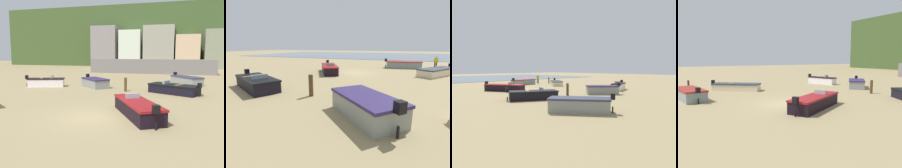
# 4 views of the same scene
# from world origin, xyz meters

# --- Properties ---
(ground_plane) EXTENTS (160.00, 160.00, 0.00)m
(ground_plane) POSITION_xyz_m (0.00, 0.00, 0.00)
(ground_plane) COLOR #9B875D
(headland_hill) EXTENTS (90.00, 32.00, 16.08)m
(headland_hill) POSITION_xyz_m (0.00, 66.00, 8.04)
(headland_hill) COLOR #3C5328
(headland_hill) RESTS_ON ground
(harbor_pier) EXTENTS (21.51, 2.40, 2.47)m
(harbor_pier) POSITION_xyz_m (-0.43, 30.00, 1.23)
(harbor_pier) COLOR slate
(harbor_pier) RESTS_ON ground
(townhouse_far_left) EXTENTS (6.30, 5.17, 10.18)m
(townhouse_far_left) POSITION_xyz_m (-13.85, 46.58, 5.09)
(townhouse_far_left) COLOR gray
(townhouse_far_left) RESTS_ON ground
(townhouse_left) EXTENTS (5.23, 5.57, 9.02)m
(townhouse_left) POSITION_xyz_m (-7.27, 46.78, 4.51)
(townhouse_left) COLOR silver
(townhouse_left) RESTS_ON ground
(townhouse_centre_left) EXTENTS (7.08, 5.59, 9.95)m
(townhouse_centre_left) POSITION_xyz_m (-0.48, 46.79, 4.98)
(townhouse_centre_left) COLOR gray
(townhouse_centre_left) RESTS_ON ground
(townhouse_centre) EXTENTS (5.31, 6.94, 7.70)m
(townhouse_centre) POSITION_xyz_m (6.05, 47.47, 3.85)
(townhouse_centre) COLOR #D1B18C
(townhouse_centre) RESTS_ON ground
(townhouse_centre_right) EXTENTS (4.48, 6.73, 8.76)m
(townhouse_centre_right) POSITION_xyz_m (11.90, 47.37, 4.38)
(townhouse_centre_right) COLOR gray
(townhouse_centre_right) RESTS_ON ground
(boat_black_1) EXTENTS (4.68, 3.52, 1.15)m
(boat_black_1) POSITION_xyz_m (4.05, 9.24, 0.43)
(boat_black_1) COLOR black
(boat_black_1) RESTS_ON ground
(boat_black_2) EXTENTS (3.72, 5.10, 1.20)m
(boat_black_2) POSITION_xyz_m (2.25, 0.90, 0.45)
(boat_black_2) COLOR black
(boat_black_2) RESTS_ON ground
(boat_white_3) EXTENTS (4.08, 2.35, 1.23)m
(boat_white_3) POSITION_xyz_m (-9.17, 10.18, 0.47)
(boat_white_3) COLOR white
(boat_white_3) RESTS_ON ground
(boat_grey_4) EXTENTS (3.66, 3.63, 1.27)m
(boat_grey_4) POSITION_xyz_m (-4.00, 11.17, 0.48)
(boat_grey_4) COLOR gray
(boat_grey_4) RESTS_ON ground
(boat_grey_6) EXTENTS (3.67, 4.19, 1.28)m
(boat_grey_6) POSITION_xyz_m (5.25, 15.92, 0.49)
(boat_grey_6) COLOR gray
(boat_grey_6) RESTS_ON ground
(mooring_post_near_water) EXTENTS (0.26, 0.26, 1.29)m
(mooring_post_near_water) POSITION_xyz_m (-0.34, 9.37, 0.65)
(mooring_post_near_water) COLOR #50391D
(mooring_post_near_water) RESTS_ON ground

